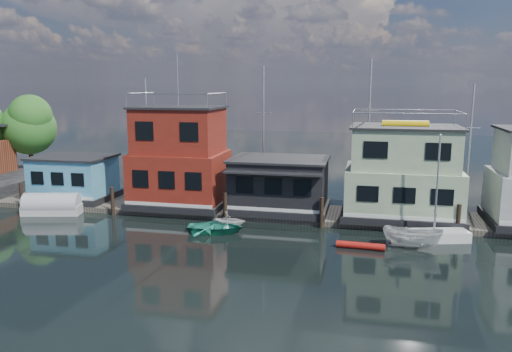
% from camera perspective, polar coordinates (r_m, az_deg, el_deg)
% --- Properties ---
extents(ground, '(160.00, 160.00, 0.00)m').
position_cam_1_polar(ground, '(27.34, -0.75, -10.93)').
color(ground, black).
rests_on(ground, ground).
extents(dock, '(48.00, 5.00, 0.40)m').
position_cam_1_polar(dock, '(38.50, 3.39, -4.24)').
color(dock, '#595147').
rests_on(dock, ground).
extents(houseboat_blue, '(6.40, 4.90, 3.66)m').
position_cam_1_polar(houseboat_blue, '(44.53, -20.09, -0.20)').
color(houseboat_blue, black).
rests_on(houseboat_blue, dock).
extents(houseboat_red, '(7.40, 5.90, 11.86)m').
position_cam_1_polar(houseboat_red, '(39.91, -8.69, 1.91)').
color(houseboat_red, black).
rests_on(houseboat_red, dock).
extents(houseboat_dark, '(7.40, 6.10, 4.06)m').
position_cam_1_polar(houseboat_dark, '(38.05, 2.68, -0.98)').
color(houseboat_dark, black).
rests_on(houseboat_dark, dock).
extents(houseboat_green, '(8.40, 5.90, 7.03)m').
position_cam_1_polar(houseboat_green, '(37.41, 16.40, 0.17)').
color(houseboat_green, black).
rests_on(houseboat_green, dock).
extents(pilings, '(42.28, 0.28, 2.20)m').
position_cam_1_polar(pilings, '(35.65, 2.15, -3.94)').
color(pilings, '#2D2116').
rests_on(pilings, ground).
extents(background_masts, '(36.40, 0.16, 12.00)m').
position_cam_1_polar(background_masts, '(43.00, 11.05, 4.40)').
color(background_masts, silver).
rests_on(background_masts, ground).
extents(tarp_runabout, '(4.67, 2.71, 1.78)m').
position_cam_1_polar(tarp_runabout, '(41.88, -22.25, -3.15)').
color(tarp_runabout, beige).
rests_on(tarp_runabout, ground).
extents(day_sailer, '(4.60, 2.57, 6.89)m').
position_cam_1_polar(day_sailer, '(34.32, 19.66, -6.33)').
color(day_sailer, silver).
rests_on(day_sailer, ground).
extents(motorboat, '(3.78, 1.96, 1.39)m').
position_cam_1_polar(motorboat, '(32.31, 17.44, -6.71)').
color(motorboat, silver).
rests_on(motorboat, ground).
extents(dinghy_teal, '(4.22, 3.33, 0.79)m').
position_cam_1_polar(dinghy_teal, '(34.11, -4.67, -5.86)').
color(dinghy_teal, '#279075').
rests_on(dinghy_teal, ground).
extents(dinghy_white, '(2.40, 2.09, 1.24)m').
position_cam_1_polar(dinghy_white, '(34.98, -3.16, -5.04)').
color(dinghy_white, silver).
rests_on(dinghy_white, ground).
extents(red_kayak, '(2.97, 0.62, 0.43)m').
position_cam_1_polar(red_kayak, '(31.51, 11.85, -7.79)').
color(red_kayak, '#B31913').
rests_on(red_kayak, ground).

